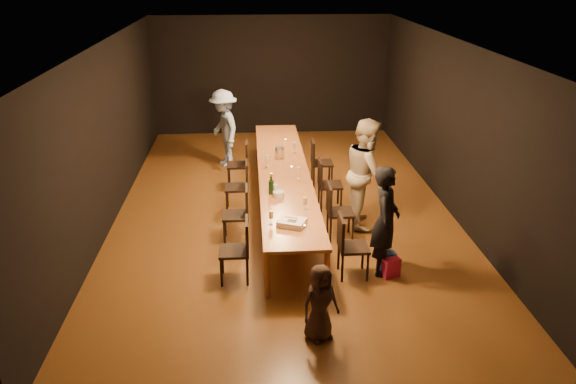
{
  "coord_description": "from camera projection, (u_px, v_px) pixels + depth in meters",
  "views": [
    {
      "loc": [
        -0.57,
        -9.4,
        4.24
      ],
      "look_at": [
        -0.03,
        -1.6,
        1.0
      ],
      "focal_mm": 35.0,
      "sensor_mm": 36.0,
      "label": 1
    }
  ],
  "objects": [
    {
      "name": "tealight_near",
      "position": [
        304.0,
        226.0,
        7.91
      ],
      "size": [
        0.05,
        0.05,
        0.03
      ],
      "primitive_type": "cylinder",
      "color": "#B2B7B2",
      "rests_on": "table"
    },
    {
      "name": "wineglass_1",
      "position": [
        305.0,
        204.0,
        8.42
      ],
      "size": [
        0.06,
        0.06,
        0.21
      ],
      "primitive_type": null,
      "color": "beige",
      "rests_on": "table"
    },
    {
      "name": "wineglass_5",
      "position": [
        294.0,
        147.0,
        10.96
      ],
      "size": [
        0.06,
        0.06,
        0.21
      ],
      "primitive_type": null,
      "color": "silver",
      "rests_on": "table"
    },
    {
      "name": "chair_right_1",
      "position": [
        340.0,
        212.0,
        9.1
      ],
      "size": [
        0.42,
        0.42,
        0.93
      ],
      "primitive_type": null,
      "rotation": [
        0.0,
        0.0,
        -1.57
      ],
      "color": "black",
      "rests_on": "ground"
    },
    {
      "name": "ice_bucket",
      "position": [
        279.0,
        152.0,
        10.7
      ],
      "size": [
        0.22,
        0.22,
        0.2
      ],
      "primitive_type": "cylinder",
      "rotation": [
        0.0,
        0.0,
        -0.21
      ],
      "color": "silver",
      "rests_on": "table"
    },
    {
      "name": "wineglass_0",
      "position": [
        271.0,
        218.0,
        7.97
      ],
      "size": [
        0.06,
        0.06,
        0.21
      ],
      "primitive_type": null,
      "color": "beige",
      "rests_on": "table"
    },
    {
      "name": "chair_left_3",
      "position": [
        238.0,
        164.0,
        11.2
      ],
      "size": [
        0.42,
        0.42,
        0.93
      ],
      "primitive_type": null,
      "rotation": [
        0.0,
        0.0,
        1.57
      ],
      "color": "black",
      "rests_on": "ground"
    },
    {
      "name": "wineglass_3",
      "position": [
        299.0,
        173.0,
        9.64
      ],
      "size": [
        0.06,
        0.06,
        0.21
      ],
      "primitive_type": null,
      "color": "beige",
      "rests_on": "table"
    },
    {
      "name": "room_shell",
      "position": [
        283.0,
        98.0,
        9.53
      ],
      "size": [
        6.04,
        10.04,
        3.02
      ],
      "color": "black",
      "rests_on": "ground"
    },
    {
      "name": "chair_left_1",
      "position": [
        235.0,
        215.0,
        8.99
      ],
      "size": [
        0.42,
        0.42,
        0.93
      ],
      "primitive_type": null,
      "rotation": [
        0.0,
        0.0,
        1.57
      ],
      "color": "black",
      "rests_on": "ground"
    },
    {
      "name": "birthday_cake",
      "position": [
        292.0,
        223.0,
        7.96
      ],
      "size": [
        0.46,
        0.42,
        0.09
      ],
      "rotation": [
        0.0,
        0.0,
        -0.4
      ],
      "color": "white",
      "rests_on": "table"
    },
    {
      "name": "tealight_far",
      "position": [
        285.0,
        140.0,
        11.69
      ],
      "size": [
        0.05,
        0.05,
        0.03
      ],
      "primitive_type": "cylinder",
      "color": "#B2B7B2",
      "rests_on": "table"
    },
    {
      "name": "chair_right_0",
      "position": [
        354.0,
        246.0,
        7.99
      ],
      "size": [
        0.42,
        0.42,
        0.93
      ],
      "primitive_type": null,
      "rotation": [
        0.0,
        0.0,
        -1.57
      ],
      "color": "black",
      "rests_on": "ground"
    },
    {
      "name": "wineglass_2",
      "position": [
        275.0,
        190.0,
        8.91
      ],
      "size": [
        0.06,
        0.06,
        0.21
      ],
      "primitive_type": null,
      "color": "silver",
      "rests_on": "table"
    },
    {
      "name": "table",
      "position": [
        284.0,
        173.0,
        10.06
      ],
      "size": [
        0.9,
        6.0,
        0.75
      ],
      "color": "#995C2C",
      "rests_on": "ground"
    },
    {
      "name": "tealight_mid",
      "position": [
        291.0,
        167.0,
        10.15
      ],
      "size": [
        0.05,
        0.05,
        0.03
      ],
      "primitive_type": "cylinder",
      "color": "#B2B7B2",
      "rests_on": "table"
    },
    {
      "name": "chair_right_3",
      "position": [
        322.0,
        162.0,
        11.31
      ],
      "size": [
        0.42,
        0.42,
        0.93
      ],
      "primitive_type": null,
      "rotation": [
        0.0,
        0.0,
        -1.57
      ],
      "color": "black",
      "rests_on": "ground"
    },
    {
      "name": "man_blue",
      "position": [
        224.0,
        128.0,
        12.25
      ],
      "size": [
        0.98,
        1.24,
        1.69
      ],
      "primitive_type": "imported",
      "rotation": [
        0.0,
        0.0,
        -1.19
      ],
      "color": "#91AEE0",
      "rests_on": "ground"
    },
    {
      "name": "chair_left_0",
      "position": [
        234.0,
        250.0,
        7.88
      ],
      "size": [
        0.42,
        0.42,
        0.93
      ],
      "primitive_type": null,
      "rotation": [
        0.0,
        0.0,
        1.57
      ],
      "color": "black",
      "rests_on": "ground"
    },
    {
      "name": "chair_right_2",
      "position": [
        330.0,
        184.0,
        10.2
      ],
      "size": [
        0.42,
        0.42,
        0.93
      ],
      "primitive_type": null,
      "rotation": [
        0.0,
        0.0,
        -1.57
      ],
      "color": "black",
      "rests_on": "ground"
    },
    {
      "name": "gift_bag_blue",
      "position": [
        387.0,
        261.0,
        8.23
      ],
      "size": [
        0.25,
        0.18,
        0.3
      ],
      "primitive_type": "cube",
      "rotation": [
        0.0,
        0.0,
        0.11
      ],
      "color": "#2952B5",
      "rests_on": "ground"
    },
    {
      "name": "champagne_bottle",
      "position": [
        271.0,
        184.0,
        8.97
      ],
      "size": [
        0.11,
        0.11,
        0.36
      ],
      "primitive_type": null,
      "rotation": [
        0.0,
        0.0,
        -0.43
      ],
      "color": "black",
      "rests_on": "table"
    },
    {
      "name": "woman_tan",
      "position": [
        367.0,
        173.0,
        9.43
      ],
      "size": [
        0.8,
        0.97,
        1.86
      ],
      "primitive_type": "imported",
      "rotation": [
        0.0,
        0.0,
        1.47
      ],
      "color": "beige",
      "rests_on": "ground"
    },
    {
      "name": "wineglass_4",
      "position": [
        267.0,
        161.0,
        10.24
      ],
      "size": [
        0.06,
        0.06,
        0.21
      ],
      "primitive_type": null,
      "color": "silver",
      "rests_on": "table"
    },
    {
      "name": "chair_left_2",
      "position": [
        237.0,
        187.0,
        10.09
      ],
      "size": [
        0.42,
        0.42,
        0.93
      ],
      "primitive_type": null,
      "rotation": [
        0.0,
        0.0,
        1.57
      ],
      "color": "black",
      "rests_on": "ground"
    },
    {
      "name": "plate_stack",
      "position": [
        278.0,
        194.0,
        8.9
      ],
      "size": [
        0.22,
        0.22,
        0.1
      ],
      "primitive_type": "cylinder",
      "rotation": [
        0.0,
        0.0,
        -0.28
      ],
      "color": "silver",
      "rests_on": "table"
    },
    {
      "name": "ground",
      "position": [
        284.0,
        209.0,
        10.33
      ],
      "size": [
        10.0,
        10.0,
        0.0
      ],
      "primitive_type": "plane",
      "color": "#472411",
      "rests_on": "ground"
    },
    {
      "name": "child",
      "position": [
        320.0,
        303.0,
        6.63
      ],
      "size": [
        0.57,
        0.48,
        0.98
      ],
      "primitive_type": "imported",
      "rotation": [
        0.0,
        0.0,
        0.43
      ],
      "color": "#39261F",
      "rests_on": "ground"
    },
    {
      "name": "gift_bag_red",
      "position": [
        391.0,
        268.0,
        8.07
      ],
      "size": [
        0.28,
        0.21,
        0.29
      ],
      "primitive_type": "cube",
      "rotation": [
        0.0,
        0.0,
        0.36
      ],
      "color": "#CA1E5C",
      "rests_on": "ground"
    },
    {
      "name": "woman_birthday",
      "position": [
        385.0,
        221.0,
        7.96
      ],
      "size": [
        0.55,
        0.68,
        1.63
      ],
      "primitive_type": "imported",
      "rotation": [
        0.0,
        0.0,
        1.28
      ],
      "color": "black",
      "rests_on": "ground"
    }
  ]
}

